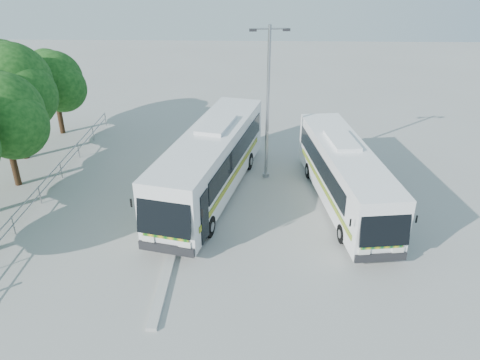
{
  "coord_description": "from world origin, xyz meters",
  "views": [
    {
      "loc": [
        1.26,
        -18.3,
        12.34
      ],
      "look_at": [
        0.61,
        2.22,
        1.95
      ],
      "focal_mm": 35.0,
      "sensor_mm": 36.0,
      "label": 1
    }
  ],
  "objects_px": {
    "tree_far_d": "(11,85)",
    "coach_adjacent": "(344,174)",
    "lamppost": "(268,98)",
    "tree_far_e": "(54,80)",
    "coach_main": "(211,161)",
    "tree_far_c": "(3,114)"
  },
  "relations": [
    {
      "from": "tree_far_d",
      "to": "tree_far_c",
      "type": "bearing_deg",
      "value": -72.17
    },
    {
      "from": "coach_main",
      "to": "lamppost",
      "type": "xyz_separation_m",
      "value": [
        3.01,
        2.21,
        2.84
      ]
    },
    {
      "from": "coach_adjacent",
      "to": "coach_main",
      "type": "bearing_deg",
      "value": 165.35
    },
    {
      "from": "tree_far_c",
      "to": "coach_main",
      "type": "height_order",
      "value": "tree_far_c"
    },
    {
      "from": "tree_far_d",
      "to": "coach_adjacent",
      "type": "relative_size",
      "value": 0.64
    },
    {
      "from": "coach_main",
      "to": "lamppost",
      "type": "relative_size",
      "value": 1.51
    },
    {
      "from": "tree_far_c",
      "to": "tree_far_d",
      "type": "relative_size",
      "value": 0.88
    },
    {
      "from": "coach_adjacent",
      "to": "lamppost",
      "type": "height_order",
      "value": "lamppost"
    },
    {
      "from": "tree_far_c",
      "to": "tree_far_e",
      "type": "xyz_separation_m",
      "value": [
        -0.51,
        8.2,
        -0.37
      ]
    },
    {
      "from": "coach_adjacent",
      "to": "tree_far_e",
      "type": "bearing_deg",
      "value": 144.79
    },
    {
      "from": "coach_adjacent",
      "to": "lamppost",
      "type": "relative_size",
      "value": 1.32
    },
    {
      "from": "coach_main",
      "to": "tree_far_e",
      "type": "bearing_deg",
      "value": 155.73
    },
    {
      "from": "tree_far_e",
      "to": "lamppost",
      "type": "height_order",
      "value": "lamppost"
    },
    {
      "from": "tree_far_c",
      "to": "tree_far_e",
      "type": "bearing_deg",
      "value": 93.54
    },
    {
      "from": "coach_main",
      "to": "coach_adjacent",
      "type": "distance_m",
      "value": 7.04
    },
    {
      "from": "tree_far_d",
      "to": "tree_far_e",
      "type": "bearing_deg",
      "value": 81.37
    },
    {
      "from": "tree_far_d",
      "to": "lamppost",
      "type": "distance_m",
      "value": 15.47
    },
    {
      "from": "tree_far_c",
      "to": "coach_adjacent",
      "type": "bearing_deg",
      "value": -5.04
    },
    {
      "from": "lamppost",
      "to": "tree_far_e",
      "type": "bearing_deg",
      "value": 150.04
    },
    {
      "from": "tree_far_c",
      "to": "tree_far_e",
      "type": "relative_size",
      "value": 1.1
    },
    {
      "from": "tree_far_c",
      "to": "coach_main",
      "type": "bearing_deg",
      "value": -3.66
    },
    {
      "from": "tree_far_e",
      "to": "coach_main",
      "type": "bearing_deg",
      "value": -37.48
    }
  ]
}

